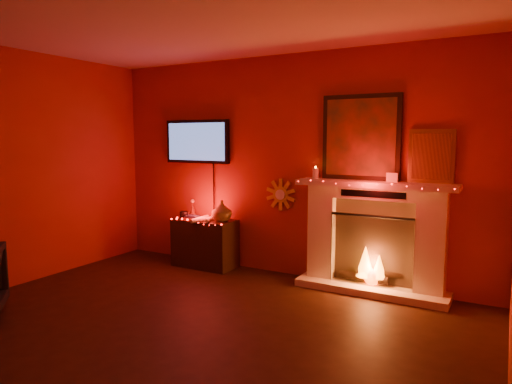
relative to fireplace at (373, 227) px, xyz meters
The scene contains 5 objects.
room 2.72m from the fireplace, 115.53° to the right, with size 5.00×5.00×5.00m.
fireplace is the anchor object (origin of this frame).
tv 2.61m from the fireplace, behind, with size 1.00×0.07×1.24m.
sunburst_clock 1.23m from the fireplace, behind, with size 0.40×0.03×0.40m.
console_table 2.21m from the fireplace, behind, with size 0.83×0.51×0.90m.
Camera 1 is at (2.44, -2.57, 1.70)m, focal length 32.00 mm.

